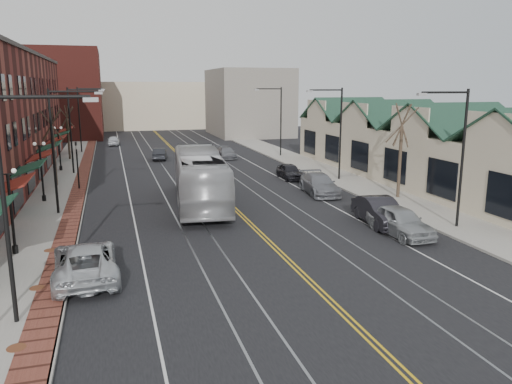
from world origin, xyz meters
TOP-DOWN VIEW (x-y plane):
  - ground at (0.00, 0.00)m, footprint 160.00×160.00m
  - sidewalk_left at (-12.00, 20.00)m, footprint 4.00×120.00m
  - sidewalk_right at (12.00, 20.00)m, footprint 4.00×120.00m
  - building_right at (18.00, 20.00)m, footprint 8.00×36.00m
  - backdrop_left at (-16.00, 70.00)m, footprint 14.00×18.00m
  - backdrop_mid at (0.00, 85.00)m, footprint 22.00×14.00m
  - backdrop_right at (15.00, 65.00)m, footprint 12.00×16.00m
  - streetlight_l_0 at (-11.05, 0.00)m, footprint 3.33×0.25m
  - streetlight_l_1 at (-11.05, 16.00)m, footprint 3.33×0.25m
  - streetlight_l_2 at (-11.05, 32.00)m, footprint 3.33×0.25m
  - streetlight_l_3 at (-11.05, 48.00)m, footprint 3.33×0.25m
  - streetlight_r_0 at (11.05, 6.00)m, footprint 3.33×0.25m
  - streetlight_r_1 at (11.05, 22.00)m, footprint 3.33×0.25m
  - streetlight_r_2 at (11.05, 38.00)m, footprint 3.33×0.25m
  - lamppost_l_1 at (-12.80, 8.00)m, footprint 0.84×0.28m
  - lamppost_l_2 at (-12.80, 20.00)m, footprint 0.84×0.28m
  - lamppost_l_3 at (-12.80, 34.00)m, footprint 0.84×0.28m
  - tree_left_near at (-12.50, 26.00)m, footprint 1.78×1.37m
  - tree_left_far at (-12.50, 42.00)m, footprint 1.66×1.28m
  - tree_right_mid at (12.50, 14.00)m, footprint 1.90×1.46m
  - manhole_near at (-11.20, -2.00)m, footprint 0.60×0.60m
  - manhole_mid at (-11.20, 3.00)m, footprint 0.60×0.60m
  - manhole_far at (-11.20, 8.00)m, footprint 0.60×0.60m
  - traffic_signal at (-10.60, 24.00)m, footprint 0.18×0.15m
  - transit_bus at (-2.00, 16.51)m, footprint 4.67×13.98m
  - parked_suv at (-9.30, 3.89)m, footprint 2.96×5.89m
  - parked_car_a at (7.50, 5.77)m, footprint 2.14×4.93m
  - parked_car_b at (7.50, 8.00)m, footprint 2.24×5.22m
  - parked_car_c at (7.50, 17.18)m, footprint 2.71×5.59m
  - parked_car_d at (7.50, 23.88)m, footprint 1.78×4.16m
  - distant_car_left at (-2.64, 39.47)m, footprint 1.98×4.27m
  - distant_car_right at (4.98, 38.49)m, footprint 1.86×4.50m
  - distant_car_far at (-7.54, 55.45)m, footprint 1.74×4.10m

SIDE VIEW (x-z plane):
  - ground at x=0.00m, z-range 0.00..0.00m
  - sidewalk_left at x=-12.00m, z-range 0.00..0.15m
  - sidewalk_right at x=12.00m, z-range 0.00..0.15m
  - manhole_near at x=-11.20m, z-range 0.15..0.17m
  - manhole_mid at x=-11.20m, z-range 0.15..0.17m
  - manhole_far at x=-11.20m, z-range 0.15..0.17m
  - distant_car_right at x=4.98m, z-range 0.00..1.30m
  - distant_car_left at x=-2.64m, z-range 0.00..1.35m
  - distant_car_far at x=-7.54m, z-range 0.00..1.38m
  - parked_car_d at x=7.50m, z-range 0.00..1.40m
  - parked_car_c at x=7.50m, z-range 0.00..1.57m
  - parked_suv at x=-9.30m, z-range 0.00..1.60m
  - parked_car_a at x=7.50m, z-range 0.00..1.66m
  - parked_car_b at x=7.50m, z-range 0.00..1.67m
  - transit_bus at x=-2.00m, z-range 0.00..3.82m
  - lamppost_l_1 at x=-12.80m, z-range 0.07..4.34m
  - lamppost_l_2 at x=-12.80m, z-range 0.07..4.34m
  - lamppost_l_3 at x=-12.80m, z-range 0.07..4.34m
  - building_right at x=18.00m, z-range 0.00..4.60m
  - traffic_signal at x=-10.60m, z-range 0.45..4.25m
  - tree_left_far at x=-12.50m, z-range 0.26..6.29m
  - tree_left_near at x=-12.50m, z-range 0.27..6.75m
  - tree_right_mid at x=12.50m, z-range 0.28..7.22m
  - backdrop_mid at x=0.00m, z-range 0.00..9.00m
  - streetlight_l_0 at x=-11.05m, z-range 1.03..9.03m
  - streetlight_l_1 at x=-11.05m, z-range 1.03..9.03m
  - streetlight_l_2 at x=-11.05m, z-range 1.03..9.03m
  - streetlight_l_3 at x=-11.05m, z-range 1.03..9.03m
  - streetlight_r_0 at x=11.05m, z-range 1.03..9.03m
  - streetlight_r_1 at x=11.05m, z-range 1.03..9.03m
  - streetlight_r_2 at x=11.05m, z-range 1.03..9.03m
  - backdrop_right at x=15.00m, z-range 0.00..11.00m
  - backdrop_left at x=-16.00m, z-range 0.00..14.00m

